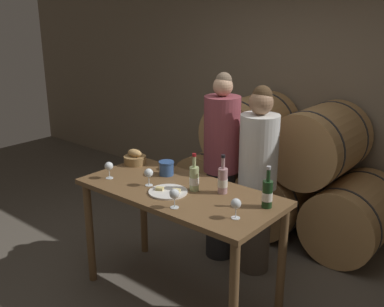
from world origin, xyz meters
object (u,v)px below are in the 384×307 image
(person_left, at_px, (221,167))
(wine_bottle_red, at_px, (267,194))
(blue_crock, at_px, (166,168))
(wine_bottle_white, at_px, (194,178))
(wine_bottle_rose, at_px, (223,180))
(tasting_table, at_px, (180,205))
(person_right, at_px, (257,180))
(bread_basket, at_px, (135,158))
(wine_glass_right, at_px, (236,204))
(wine_glass_far_left, at_px, (109,167))
(cheese_plate, at_px, (168,192))
(wine_glass_center, at_px, (174,194))
(wine_glass_left, at_px, (149,173))

(person_left, bearing_deg, wine_bottle_red, -35.58)
(wine_bottle_red, distance_m, blue_crock, 0.96)
(wine_bottle_white, bearing_deg, wine_bottle_rose, 26.84)
(tasting_table, distance_m, person_right, 0.77)
(blue_crock, bearing_deg, person_left, 74.74)
(person_left, bearing_deg, wine_bottle_white, -70.65)
(bread_basket, distance_m, wine_glass_right, 1.33)
(bread_basket, xyz_separation_m, wine_glass_far_left, (0.10, -0.37, 0.05))
(cheese_plate, distance_m, wine_glass_center, 0.28)
(tasting_table, relative_size, cheese_plate, 5.43)
(person_left, bearing_deg, blue_crock, -105.26)
(bread_basket, bearing_deg, wine_glass_left, -31.81)
(tasting_table, height_order, wine_glass_center, wine_glass_center)
(wine_bottle_white, xyz_separation_m, wine_glass_center, (0.09, -0.33, 0.00))
(tasting_table, bearing_deg, wine_bottle_red, 12.54)
(person_left, height_order, wine_glass_right, person_left)
(person_left, distance_m, wine_glass_far_left, 1.02)
(wine_bottle_rose, distance_m, bread_basket, 0.98)
(person_right, bearing_deg, bread_basket, -150.20)
(person_right, distance_m, blue_crock, 0.78)
(tasting_table, xyz_separation_m, wine_bottle_rose, (0.29, 0.16, 0.23))
(person_right, height_order, bread_basket, person_right)
(person_left, xyz_separation_m, wine_glass_left, (-0.10, -0.81, 0.15))
(wine_glass_far_left, height_order, wine_glass_right, same)
(cheese_plate, xyz_separation_m, wine_glass_center, (0.21, -0.17, 0.09))
(wine_bottle_white, xyz_separation_m, wine_glass_right, (0.51, -0.19, 0.00))
(wine_bottle_red, height_order, wine_glass_far_left, wine_bottle_red)
(wine_bottle_white, relative_size, wine_glass_right, 2.10)
(person_right, height_order, cheese_plate, person_right)
(person_right, bearing_deg, wine_bottle_red, -53.48)
(wine_glass_left, bearing_deg, wine_bottle_white, 24.00)
(wine_bottle_red, bearing_deg, blue_crock, 178.65)
(wine_glass_right, bearing_deg, person_left, 130.84)
(wine_bottle_red, xyz_separation_m, wine_glass_right, (-0.07, -0.28, -0.00))
(wine_bottle_white, distance_m, cheese_plate, 0.22)
(person_left, bearing_deg, wine_glass_right, -49.16)
(blue_crock, bearing_deg, wine_glass_center, -42.30)
(wine_bottle_white, bearing_deg, blue_crock, 164.01)
(wine_bottle_white, xyz_separation_m, bread_basket, (-0.78, 0.13, -0.05))
(person_right, distance_m, wine_glass_left, 0.96)
(wine_bottle_rose, distance_m, blue_crock, 0.58)
(tasting_table, bearing_deg, blue_crock, 149.52)
(cheese_plate, height_order, wine_glass_left, wine_glass_left)
(person_left, bearing_deg, bread_basket, -135.94)
(tasting_table, height_order, bread_basket, bread_basket)
(cheese_plate, relative_size, wine_glass_far_left, 2.10)
(person_right, relative_size, wine_bottle_rose, 5.57)
(wine_bottle_red, xyz_separation_m, wine_bottle_rose, (-0.38, 0.01, -0.00))
(wine_glass_center, distance_m, wine_glass_right, 0.44)
(wine_bottle_red, distance_m, cheese_plate, 0.74)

